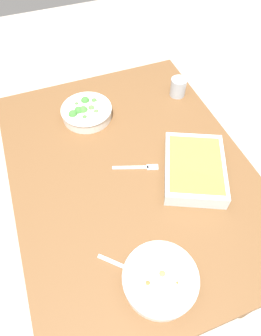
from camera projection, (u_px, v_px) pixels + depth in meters
ground_plane at (130, 244)px, 1.76m from camera, size 6.00×6.00×0.00m
dining_table at (130, 181)px, 1.24m from camera, size 1.20×0.90×0.74m
stew_bowl at (160, 279)px, 0.88m from camera, size 0.23×0.23×0.06m
broccoli_bowl at (86, 112)px, 1.31m from camera, size 0.22×0.22×0.07m
baking_dish at (195, 168)px, 1.12m from camera, size 0.37×0.33×0.06m
drink_cup at (178, 88)px, 1.39m from camera, size 0.07×0.07×0.08m
spoon_by_stew at (131, 270)px, 0.92m from camera, size 0.13×0.14×0.01m
fork_on_table at (139, 167)px, 1.16m from camera, size 0.08×0.17×0.01m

